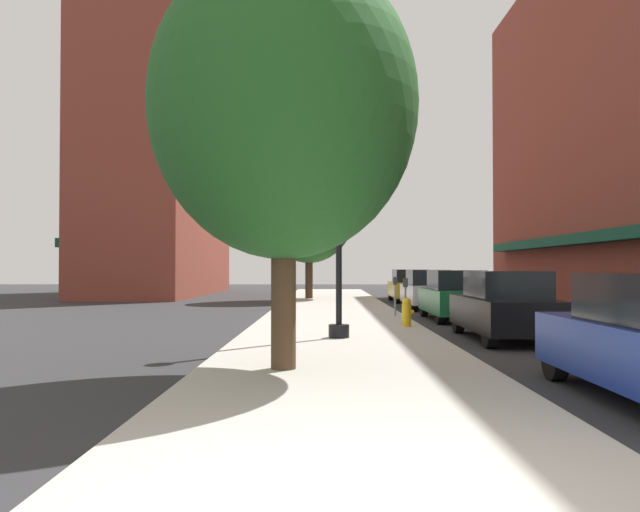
# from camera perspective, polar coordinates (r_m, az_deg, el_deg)

# --- Properties ---
(ground_plane) EXTENTS (90.00, 90.00, 0.00)m
(ground_plane) POSITION_cam_1_polar(r_m,az_deg,el_deg) (22.60, 11.54, -5.47)
(ground_plane) COLOR #2D2D30
(sidewalk_slab) EXTENTS (4.80, 50.00, 0.12)m
(sidewalk_slab) POSITION_cam_1_polar(r_m,az_deg,el_deg) (23.17, 1.26, -5.24)
(sidewalk_slab) COLOR #B7B2A8
(sidewalk_slab) RESTS_ON ground
(building_far_background) EXTENTS (6.80, 18.00, 16.88)m
(building_far_background) POSITION_cam_1_polar(r_m,az_deg,el_deg) (43.01, -14.06, 7.88)
(building_far_background) COLOR brown
(building_far_background) RESTS_ON ground
(lamppost) EXTENTS (0.48, 0.48, 5.90)m
(lamppost) POSITION_cam_1_polar(r_m,az_deg,el_deg) (14.65, 1.73, 4.67)
(lamppost) COLOR black
(lamppost) RESTS_ON sidewalk_slab
(fire_hydrant) EXTENTS (0.33, 0.26, 0.79)m
(fire_hydrant) POSITION_cam_1_polar(r_m,az_deg,el_deg) (17.62, 7.86, -5.03)
(fire_hydrant) COLOR gold
(fire_hydrant) RESTS_ON sidewalk_slab
(parking_meter_near) EXTENTS (0.14, 0.09, 1.31)m
(parking_meter_near) POSITION_cam_1_polar(r_m,az_deg,el_deg) (18.71, 7.76, -3.49)
(parking_meter_near) COLOR slate
(parking_meter_near) RESTS_ON sidewalk_slab
(parking_meter_far) EXTENTS (0.14, 0.09, 1.31)m
(parking_meter_far) POSITION_cam_1_polar(r_m,az_deg,el_deg) (21.41, 6.83, -3.19)
(parking_meter_far) COLOR slate
(parking_meter_far) RESTS_ON sidewalk_slab
(tree_near) EXTENTS (4.32, 4.32, 6.71)m
(tree_near) POSITION_cam_1_polar(r_m,az_deg,el_deg) (10.42, -3.31, 13.40)
(tree_near) COLOR #4C3823
(tree_near) RESTS_ON sidewalk_slab
(tree_mid) EXTENTS (5.04, 5.04, 7.68)m
(tree_mid) POSITION_cam_1_polar(r_m,az_deg,el_deg) (33.76, -1.00, 4.27)
(tree_mid) COLOR #422D1E
(tree_mid) RESTS_ON sidewalk_slab
(car_black) EXTENTS (1.80, 4.30, 1.66)m
(car_black) POSITION_cam_1_polar(r_m,az_deg,el_deg) (15.75, 16.43, -4.41)
(car_black) COLOR black
(car_black) RESTS_ON ground
(car_green) EXTENTS (1.80, 4.30, 1.66)m
(car_green) POSITION_cam_1_polar(r_m,az_deg,el_deg) (21.35, 12.17, -3.55)
(car_green) COLOR black
(car_green) RESTS_ON ground
(car_white) EXTENTS (1.80, 4.30, 1.66)m
(car_white) POSITION_cam_1_polar(r_m,az_deg,el_deg) (26.98, 9.70, -3.05)
(car_white) COLOR black
(car_white) RESTS_ON ground
(car_yellow) EXTENTS (1.80, 4.30, 1.66)m
(car_yellow) POSITION_cam_1_polar(r_m,az_deg,el_deg) (32.61, 8.09, -2.72)
(car_yellow) COLOR black
(car_yellow) RESTS_ON ground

